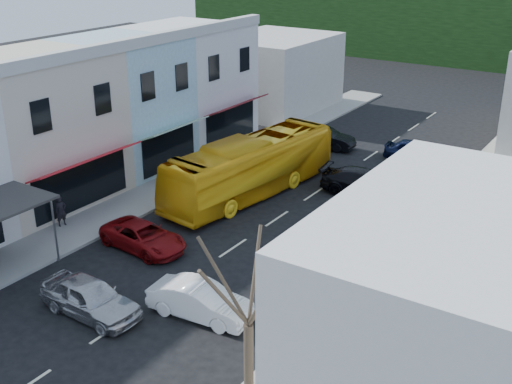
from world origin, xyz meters
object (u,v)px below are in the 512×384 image
at_px(direction_sign, 296,286).
at_px(bus, 251,169).
at_px(car_red, 143,235).
at_px(pedestrian_left, 61,210).
at_px(traffic_signal, 507,95).
at_px(car_silver, 90,299).
at_px(car_white, 200,301).
at_px(street_tree, 248,325).

bearing_deg(direction_sign, bus, 123.22).
distance_m(car_red, pedestrian_left, 5.03).
bearing_deg(pedestrian_left, traffic_signal, -9.97).
distance_m(car_silver, traffic_signal, 35.41).
bearing_deg(car_white, direction_sign, -75.73).
bearing_deg(pedestrian_left, street_tree, -97.16).
bearing_deg(car_white, pedestrian_left, 70.89).
bearing_deg(direction_sign, traffic_signal, 82.36).
xyz_separation_m(street_tree, traffic_signal, (-1.54, 36.51, -1.14)).
relative_size(pedestrian_left, street_tree, 0.22).
bearing_deg(direction_sign, pedestrian_left, 167.57).
bearing_deg(pedestrian_left, car_silver, -108.18).
distance_m(direction_sign, street_tree, 5.99).
xyz_separation_m(car_silver, car_red, (-2.10, 5.32, 0.00)).
bearing_deg(car_red, direction_sign, -95.59).
bearing_deg(bus, car_red, -86.29).
relative_size(bus, traffic_signal, 2.16).
distance_m(car_silver, car_white, 4.32).
distance_m(car_white, pedestrian_left, 11.07).
relative_size(car_white, direction_sign, 1.18).
distance_m(car_white, car_red, 6.55).
bearing_deg(car_silver, car_red, 22.86).
xyz_separation_m(car_red, street_tree, (10.84, -7.22, 3.12)).
distance_m(bus, street_tree, 18.87).
xyz_separation_m(bus, car_silver, (1.59, -13.72, -0.85)).
distance_m(bus, car_silver, 13.83).
relative_size(bus, street_tree, 1.52).
relative_size(car_silver, pedestrian_left, 2.59).
xyz_separation_m(car_white, pedestrian_left, (-10.78, 2.50, 0.30)).
height_order(bus, street_tree, street_tree).
height_order(car_white, pedestrian_left, pedestrian_left).
relative_size(car_silver, traffic_signal, 0.82).
relative_size(car_silver, car_red, 0.96).
height_order(car_red, direction_sign, direction_sign).
height_order(car_white, traffic_signal, traffic_signal).
bearing_deg(traffic_signal, car_silver, 88.52).
height_order(car_red, traffic_signal, traffic_signal).
relative_size(bus, direction_sign, 3.10).
xyz_separation_m(car_silver, direction_sign, (7.20, 3.55, 1.17)).
bearing_deg(traffic_signal, pedestrian_left, 74.71).
height_order(car_silver, traffic_signal, traffic_signal).
height_order(direction_sign, traffic_signal, traffic_signal).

